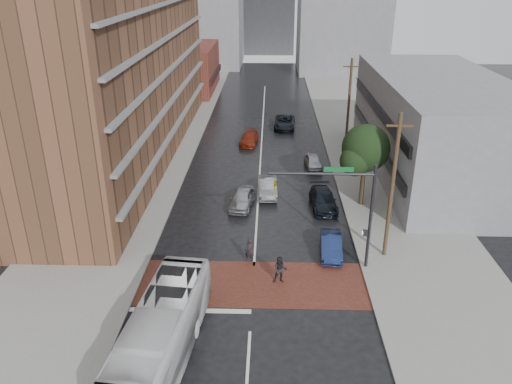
# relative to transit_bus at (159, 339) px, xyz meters

# --- Properties ---
(ground) EXTENTS (160.00, 160.00, 0.00)m
(ground) POSITION_rel_transit_bus_xyz_m (4.28, 6.54, -1.58)
(ground) COLOR black
(ground) RESTS_ON ground
(crosswalk) EXTENTS (14.00, 5.00, 0.02)m
(crosswalk) POSITION_rel_transit_bus_xyz_m (4.28, 7.04, -1.57)
(crosswalk) COLOR brown
(crosswalk) RESTS_ON ground
(sidewalk_west) EXTENTS (9.00, 90.00, 0.15)m
(sidewalk_west) POSITION_rel_transit_bus_xyz_m (-7.22, 31.54, -1.51)
(sidewalk_west) COLOR gray
(sidewalk_west) RESTS_ON ground
(sidewalk_east) EXTENTS (9.00, 90.00, 0.15)m
(sidewalk_east) POSITION_rel_transit_bus_xyz_m (15.78, 31.54, -1.51)
(sidewalk_east) COLOR gray
(sidewalk_east) RESTS_ON ground
(apartment_block) EXTENTS (10.00, 44.00, 28.00)m
(apartment_block) POSITION_rel_transit_bus_xyz_m (-9.72, 30.54, 12.42)
(apartment_block) COLOR brown
(apartment_block) RESTS_ON ground
(storefront_west) EXTENTS (8.00, 16.00, 7.00)m
(storefront_west) POSITION_rel_transit_bus_xyz_m (-7.72, 60.54, 1.92)
(storefront_west) COLOR maroon
(storefront_west) RESTS_ON ground
(building_east) EXTENTS (11.00, 26.00, 9.00)m
(building_east) POSITION_rel_transit_bus_xyz_m (20.78, 26.54, 2.92)
(building_east) COLOR gray
(building_east) RESTS_ON ground
(street_tree) EXTENTS (4.20, 4.10, 6.90)m
(street_tree) POSITION_rel_transit_bus_xyz_m (12.80, 18.58, 3.15)
(street_tree) COLOR #332319
(street_tree) RESTS_ON ground
(signal_mast) EXTENTS (6.50, 0.30, 7.20)m
(signal_mast) POSITION_rel_transit_bus_xyz_m (10.13, 9.04, 3.15)
(signal_mast) COLOR #2D2D33
(signal_mast) RESTS_ON ground
(utility_pole_near) EXTENTS (1.60, 0.26, 10.00)m
(utility_pole_near) POSITION_rel_transit_bus_xyz_m (13.08, 10.54, 3.56)
(utility_pole_near) COLOR #473321
(utility_pole_near) RESTS_ON ground
(utility_pole_far) EXTENTS (1.60, 0.26, 10.00)m
(utility_pole_far) POSITION_rel_transit_bus_xyz_m (13.08, 30.54, 3.56)
(utility_pole_far) COLOR #473321
(utility_pole_far) RESTS_ON ground
(transit_bus) EXTENTS (3.79, 11.56, 3.16)m
(transit_bus) POSITION_rel_transit_bus_xyz_m (0.00, 0.00, 0.00)
(transit_bus) COLOR silver
(transit_bus) RESTS_ON ground
(pedestrian_a) EXTENTS (0.66, 0.46, 1.73)m
(pedestrian_a) POSITION_rel_transit_bus_xyz_m (3.99, 9.54, -0.72)
(pedestrian_a) COLOR black
(pedestrian_a) RESTS_ON ground
(pedestrian_b) EXTENTS (0.89, 0.70, 1.81)m
(pedestrian_b) POSITION_rel_transit_bus_xyz_m (5.96, 7.23, -0.68)
(pedestrian_b) COLOR black
(pedestrian_b) RESTS_ON ground
(car_travel_a) EXTENTS (2.31, 4.45, 1.45)m
(car_travel_a) POSITION_rel_transit_bus_xyz_m (3.00, 18.02, -0.86)
(car_travel_a) COLOR #AFB3B7
(car_travel_a) RESTS_ON ground
(car_travel_b) EXTENTS (1.68, 4.39, 1.43)m
(car_travel_b) POSITION_rel_transit_bus_xyz_m (5.09, 20.45, -0.87)
(car_travel_b) COLOR #A7A9AE
(car_travel_b) RESTS_ON ground
(car_travel_c) EXTENTS (2.32, 4.51, 1.25)m
(car_travel_c) POSITION_rel_transit_bus_xyz_m (2.91, 34.05, -0.96)
(car_travel_c) COLOR maroon
(car_travel_c) RESTS_ON ground
(suv_travel) EXTENTS (2.75, 5.40, 1.46)m
(suv_travel) POSITION_rel_transit_bus_xyz_m (6.99, 40.30, -0.85)
(suv_travel) COLOR black
(suv_travel) RESTS_ON ground
(car_parked_near) EXTENTS (1.62, 4.07, 1.32)m
(car_parked_near) POSITION_rel_transit_bus_xyz_m (9.48, 10.75, -0.92)
(car_parked_near) COLOR #16224D
(car_parked_near) RESTS_ON ground
(car_parked_mid) EXTENTS (2.22, 4.88, 1.38)m
(car_parked_mid) POSITION_rel_transit_bus_xyz_m (9.63, 18.03, -0.89)
(car_parked_mid) COLOR black
(car_parked_mid) RESTS_ON ground
(car_parked_far) EXTENTS (1.77, 3.80, 1.26)m
(car_parked_far) POSITION_rel_transit_bus_xyz_m (9.48, 27.05, -0.95)
(car_parked_far) COLOR #ADB1B5
(car_parked_far) RESTS_ON ground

